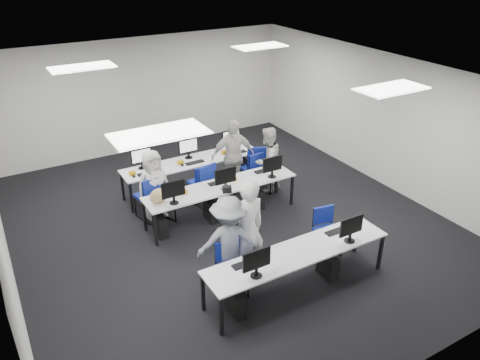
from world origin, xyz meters
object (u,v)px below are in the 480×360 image
desk_front (298,254)px  chair_1 (326,239)px  chair_3 (208,195)px  chair_7 (252,175)px  chair_4 (259,178)px  student_3 (233,157)px  chair_5 (150,204)px  student_1 (267,160)px  chair_0 (232,278)px  desk_mid (221,188)px  chair_6 (202,190)px  student_2 (153,185)px  student_0 (247,231)px  chair_2 (159,210)px  photographer (229,242)px

desk_front → chair_1: chair_1 is taller
chair_3 → chair_7: chair_7 is taller
chair_4 → student_3: 0.80m
chair_3 → chair_5: chair_5 is taller
chair_4 → student_1: bearing=-4.7°
chair_0 → chair_7: (2.21, 3.02, 0.00)m
chair_7 → student_1: (0.20, -0.34, 0.48)m
desk_mid → chair_7: size_ratio=3.60×
chair_1 → chair_6: 3.03m
chair_7 → desk_front: bearing=-114.9°
chair_7 → student_1: bearing=-65.0°
chair_7 → chair_0: bearing=-131.3°
chair_5 → student_2: student_2 is taller
chair_1 → student_0: (-1.64, 0.10, 0.66)m
chair_1 → chair_2: chair_2 is taller
chair_4 → chair_3: bearing=-158.2°
chair_4 → chair_6: (-1.35, 0.15, -0.01)m
desk_mid → chair_2: chair_2 is taller
student_2 → student_3: 1.96m
desk_front → student_2: size_ratio=2.16×
chair_1 → chair_2: 3.36m
chair_6 → chair_7: chair_6 is taller
student_2 → student_3: bearing=-3.0°
desk_front → chair_0: 1.14m
chair_4 → student_3: (-0.52, 0.28, 0.54)m
chair_1 → student_0: bearing=-174.4°
chair_2 → chair_7: (2.44, 0.42, -0.01)m
desk_front → student_1: 3.45m
chair_7 → student_3: student_3 is taller
chair_3 → chair_6: chair_6 is taller
chair_6 → student_2: size_ratio=0.64×
chair_1 → student_3: bearing=105.4°
desk_mid → student_0: bearing=-106.1°
chair_5 → chair_6: chair_5 is taller
chair_1 → student_2: (-2.26, 2.74, 0.47)m
student_1 → chair_1: bearing=62.5°
chair_0 → chair_5: chair_5 is taller
chair_3 → chair_6: 0.20m
student_0 → student_3: student_0 is taller
desk_front → chair_3: bearing=90.8°
chair_2 → chair_6: (1.11, 0.31, 0.01)m
desk_front → chair_1: size_ratio=3.72×
chair_5 → chair_6: size_ratio=1.02×
student_1 → chair_0: bearing=28.6°
student_1 → student_2: student_1 is taller
chair_1 → student_1: (0.37, 2.57, 0.49)m
student_0 → chair_6: bearing=-105.0°
chair_6 → student_1: 1.60m
student_2 → photographer: size_ratio=0.92×
chair_2 → photographer: (0.32, -2.35, 0.52)m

